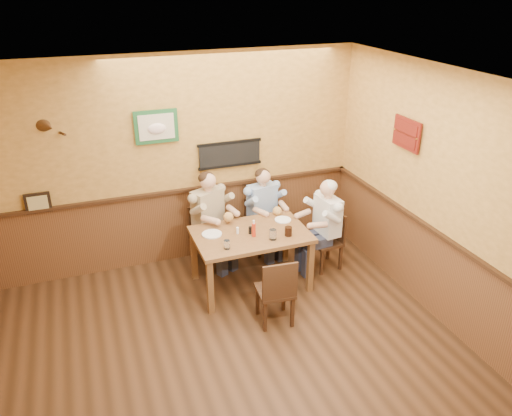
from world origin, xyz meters
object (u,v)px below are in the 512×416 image
Objects in this scene: chair_back_left at (209,235)px; water_glass_mid at (273,235)px; chair_near_side at (275,289)px; salt_shaker at (238,230)px; cola_tumbler at (288,231)px; dining_table at (251,239)px; hot_sauce_bottle at (254,229)px; water_glass_left at (227,245)px; chair_right_end at (326,241)px; chair_back_right at (262,226)px; diner_blue_polo at (262,216)px; diner_tan_shirt at (208,224)px; diner_white_elder at (327,230)px; pepper_shaker at (250,230)px.

water_glass_mid is (0.54, -0.96, 0.40)m from chair_back_left.
salt_shaker is (-0.16, 0.83, 0.37)m from chair_near_side.
chair_near_side is at bearing -125.38° from cola_tumbler.
dining_table is 7.22× the size of hot_sauce_bottle.
salt_shaker is at bearing 53.19° from water_glass_left.
water_glass_mid reaches higher than chair_near_side.
chair_near_side is (0.35, -1.50, 0.01)m from chair_back_left.
water_glass_left is (-1.48, -0.33, 0.41)m from chair_right_end.
water_glass_left is (-0.04, -0.98, 0.38)m from chair_back_left.
chair_back_right is 1.00× the size of chair_right_end.
chair_back_left is at bearing 172.49° from diner_blue_polo.
diner_tan_shirt reaches higher than chair_back_left.
hot_sauce_bottle is at bearing -87.68° from chair_right_end.
diner_white_elder reaches higher than chair_near_side.
water_glass_mid is at bearing -85.50° from diner_tan_shirt.
chair_near_side is at bearing -116.37° from chair_back_right.
dining_table is at bearing 34.99° from water_glass_left.
hot_sauce_bottle is at bearing -87.89° from dining_table.
salt_shaker is at bearing -94.90° from diner_white_elder.
chair_back_left is at bearing 116.33° from dining_table.
diner_tan_shirt is at bearing 172.49° from chair_back_right.
cola_tumbler reaches higher than chair_near_side.
diner_blue_polo reaches higher than chair_right_end.
chair_back_left reaches higher than dining_table.
chair_right_end is 1.17m from pepper_shaker.
cola_tumbler is at bearing -73.43° from chair_right_end.
chair_near_side is 1.38m from diner_white_elder.
chair_back_left is at bearing -120.19° from diner_white_elder.
water_glass_mid is (0.58, 0.02, 0.01)m from water_glass_left.
chair_near_side is 0.69m from water_glass_mid.
diner_tan_shirt reaches higher than chair_back_right.
cola_tumbler is at bearing -25.00° from salt_shaker.
salt_shaker is 0.15m from pepper_shaker.
water_glass_mid is at bearing -48.19° from pepper_shaker.
dining_table is 0.82m from chair_near_side.
hot_sauce_bottle is at bearing -84.76° from chair_near_side.
water_glass_left is at bearing -126.81° from salt_shaker.
diner_white_elder is (1.08, 0.84, 0.14)m from chair_near_side.
hot_sauce_bottle reaches higher than chair_right_end.
hot_sauce_bottle reaches higher than cola_tumbler.
diner_blue_polo reaches higher than chair_back_right.
diner_white_elder is at bearing 3.77° from pepper_shaker.
chair_back_right is at bearing -21.78° from chair_back_left.
hot_sauce_bottle is at bearing -87.68° from diner_white_elder.
chair_back_left is at bearing 128.93° from cola_tumbler.
water_glass_left is 0.80m from cola_tumbler.
water_glass_mid is at bearing -39.39° from salt_shaker.
diner_blue_polo is 9.87× the size of cola_tumbler.
water_glass_mid is at bearing -52.60° from dining_table.
salt_shaker is (-0.59, -0.72, 0.39)m from chair_back_right.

